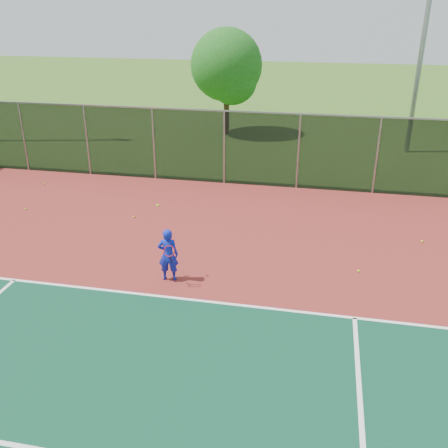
% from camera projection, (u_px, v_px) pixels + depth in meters
% --- Properties ---
extents(ground, '(120.00, 120.00, 0.00)m').
position_uv_depth(ground, '(253.00, 396.00, 9.58)').
color(ground, '#335C1A').
rests_on(ground, ground).
extents(court_apron, '(30.00, 20.00, 0.02)m').
position_uv_depth(court_apron, '(266.00, 333.00, 11.37)').
color(court_apron, maroon).
rests_on(court_apron, ground).
extents(fence_back, '(30.00, 0.06, 3.03)m').
position_uv_depth(fence_back, '(298.00, 151.00, 19.70)').
color(fence_back, black).
rests_on(fence_back, court_apron).
extents(tennis_player, '(0.60, 0.63, 2.14)m').
position_uv_depth(tennis_player, '(168.00, 255.00, 13.29)').
color(tennis_player, '#121EAB').
rests_on(tennis_player, court_apron).
extents(practice_ball_0, '(0.07, 0.07, 0.07)m').
position_uv_depth(practice_ball_0, '(44.00, 184.00, 20.66)').
color(practice_ball_0, '#D0F11C').
rests_on(practice_ball_0, court_apron).
extents(practice_ball_1, '(0.07, 0.07, 0.07)m').
position_uv_depth(practice_ball_1, '(359.00, 271.00, 13.94)').
color(practice_ball_1, '#D0F11C').
rests_on(practice_ball_1, court_apron).
extents(practice_ball_3, '(0.07, 0.07, 0.07)m').
position_uv_depth(practice_ball_3, '(134.00, 217.00, 17.46)').
color(practice_ball_3, '#D0F11C').
rests_on(practice_ball_3, court_apron).
extents(practice_ball_4, '(0.07, 0.07, 0.07)m').
position_uv_depth(practice_ball_4, '(26.00, 209.00, 18.14)').
color(practice_ball_4, '#D0F11C').
rests_on(practice_ball_4, court_apron).
extents(practice_ball_5, '(0.07, 0.07, 0.07)m').
position_uv_depth(practice_ball_5, '(422.00, 241.00, 15.66)').
color(practice_ball_5, '#D0F11C').
rests_on(practice_ball_5, court_apron).
extents(tree_back_left, '(3.94, 3.94, 5.78)m').
position_uv_depth(tree_back_left, '(228.00, 69.00, 27.25)').
color(tree_back_left, '#382214').
rests_on(tree_back_left, ground).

